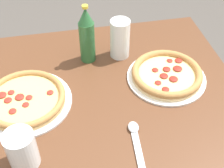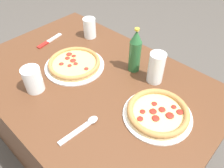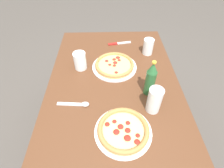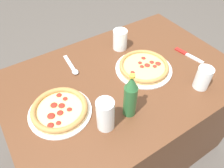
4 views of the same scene
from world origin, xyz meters
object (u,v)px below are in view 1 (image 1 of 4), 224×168
at_px(pizza_salami, 25,99).
at_px(beer_bottle, 87,35).
at_px(glass_red_wine, 120,40).
at_px(pizza_pepperoni, 167,74).
at_px(spoon, 135,137).
at_px(glass_orange_juice, 22,151).

height_order(pizza_salami, beer_bottle, beer_bottle).
xyz_separation_m(pizza_salami, glass_red_wine, (-0.36, -0.19, 0.05)).
distance_m(pizza_pepperoni, spoon, 0.30).
bearing_deg(spoon, glass_red_wine, -95.70).
bearing_deg(spoon, pizza_salami, -33.56).
bearing_deg(pizza_salami, pizza_pepperoni, -177.24).
relative_size(glass_orange_juice, glass_red_wine, 0.78).
distance_m(glass_red_wine, beer_bottle, 0.13).
height_order(pizza_pepperoni, glass_red_wine, glass_red_wine).
bearing_deg(glass_orange_juice, glass_red_wine, -130.59).
xyz_separation_m(pizza_salami, glass_orange_juice, (0.00, 0.23, 0.03)).
distance_m(glass_red_wine, spoon, 0.41).
relative_size(pizza_salami, beer_bottle, 1.32).
bearing_deg(pizza_salami, glass_red_wine, -151.86).
bearing_deg(glass_orange_juice, pizza_salami, -90.29).
bearing_deg(pizza_pepperoni, glass_orange_juice, 27.01).
height_order(glass_red_wine, spoon, glass_red_wine).
xyz_separation_m(glass_orange_juice, beer_bottle, (-0.24, -0.42, 0.06)).
height_order(pizza_salami, pizza_pepperoni, pizza_pepperoni).
bearing_deg(beer_bottle, spoon, 101.75).
relative_size(glass_orange_juice, spoon, 0.65).
relative_size(pizza_pepperoni, glass_orange_juice, 2.38).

